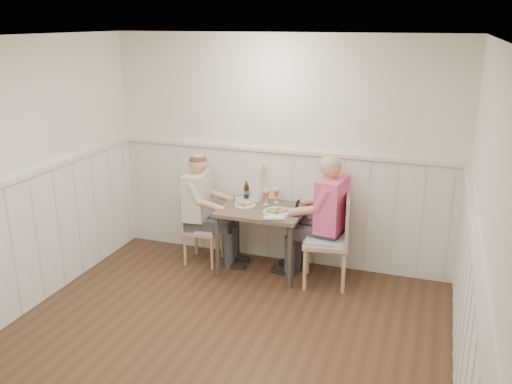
% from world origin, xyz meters
% --- Properties ---
extents(ground_plane, '(4.50, 4.50, 0.00)m').
position_xyz_m(ground_plane, '(0.00, 0.00, 0.00)').
color(ground_plane, '#432D1D').
extents(room_shell, '(4.04, 4.54, 2.60)m').
position_xyz_m(room_shell, '(0.00, 0.00, 1.52)').
color(room_shell, white).
rests_on(room_shell, ground).
extents(wainscot, '(4.00, 4.49, 1.34)m').
position_xyz_m(wainscot, '(0.00, 0.69, 0.69)').
color(wainscot, silver).
rests_on(wainscot, ground).
extents(dining_table, '(0.92, 0.70, 0.75)m').
position_xyz_m(dining_table, '(-0.09, 1.84, 0.65)').
color(dining_table, brown).
rests_on(dining_table, ground).
extents(chair_right, '(0.54, 0.54, 0.99)m').
position_xyz_m(chair_right, '(0.71, 1.79, 0.54)').
color(chair_right, tan).
rests_on(chair_right, ground).
extents(chair_left, '(0.40, 0.40, 0.83)m').
position_xyz_m(chair_left, '(-0.86, 1.86, 0.45)').
color(chair_left, tan).
rests_on(chair_left, ground).
extents(man_in_pink, '(0.69, 0.48, 1.42)m').
position_xyz_m(man_in_pink, '(0.63, 1.89, 0.59)').
color(man_in_pink, '#3F3F47').
rests_on(man_in_pink, ground).
extents(diner_cream, '(0.64, 0.44, 1.33)m').
position_xyz_m(diner_cream, '(-0.84, 1.86, 0.56)').
color(diner_cream, '#3F3F47').
rests_on(diner_cream, ground).
extents(plate_man, '(0.30, 0.30, 0.08)m').
position_xyz_m(plate_man, '(0.10, 1.75, 0.77)').
color(plate_man, white).
rests_on(plate_man, dining_table).
extents(plate_diner, '(0.24, 0.24, 0.06)m').
position_xyz_m(plate_diner, '(-0.31, 1.85, 0.77)').
color(plate_diner, white).
rests_on(plate_diner, dining_table).
extents(beer_glass_a, '(0.07, 0.07, 0.17)m').
position_xyz_m(beer_glass_a, '(0.00, 2.08, 0.87)').
color(beer_glass_a, silver).
rests_on(beer_glass_a, dining_table).
extents(beer_glass_b, '(0.07, 0.07, 0.18)m').
position_xyz_m(beer_glass_b, '(-0.09, 1.98, 0.87)').
color(beer_glass_b, silver).
rests_on(beer_glass_b, dining_table).
extents(beer_bottle, '(0.06, 0.06, 0.21)m').
position_xyz_m(beer_bottle, '(-0.37, 2.10, 0.84)').
color(beer_bottle, black).
rests_on(beer_bottle, dining_table).
extents(rolled_napkin, '(0.22, 0.11, 0.05)m').
position_xyz_m(rolled_napkin, '(0.14, 1.53, 0.77)').
color(rolled_napkin, white).
rests_on(rolled_napkin, dining_table).
extents(grass_vase, '(0.05, 0.05, 0.44)m').
position_xyz_m(grass_vase, '(-0.20, 2.14, 0.95)').
color(grass_vase, silver).
rests_on(grass_vase, dining_table).
extents(gingham_mat, '(0.33, 0.30, 0.01)m').
position_xyz_m(gingham_mat, '(-0.36, 2.09, 0.75)').
color(gingham_mat, '#666EAE').
rests_on(gingham_mat, dining_table).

